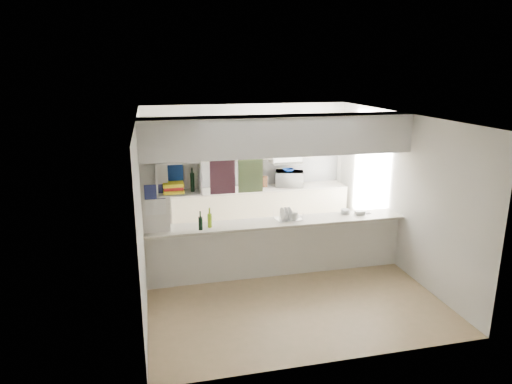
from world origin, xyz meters
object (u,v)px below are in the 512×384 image
object	(u,v)px
bowl	(288,170)
wine_bottles	(205,221)
microwave	(289,179)
dish_rack	(288,214)

from	to	relation	value
bowl	wine_bottles	xyz separation A→B (m)	(-1.97, -2.15, -0.23)
microwave	bowl	xyz separation A→B (m)	(-0.04, -0.02, 0.19)
microwave	bowl	world-z (taller)	bowl
bowl	dish_rack	distance (m)	2.13
bowl	wine_bottles	size ratio (longest dim) A/B	0.76
bowl	wine_bottles	distance (m)	2.93
microwave	bowl	distance (m)	0.19
bowl	dish_rack	xyz separation A→B (m)	(-0.61, -2.02, -0.26)
microwave	dish_rack	distance (m)	2.15
dish_rack	wine_bottles	world-z (taller)	wine_bottles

